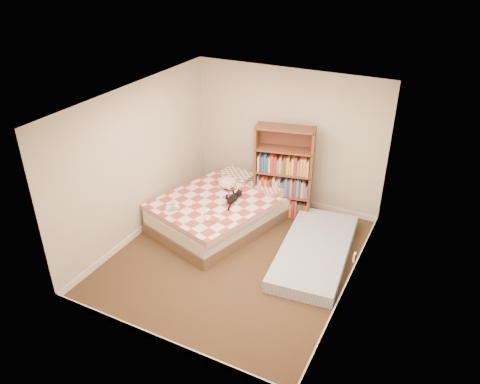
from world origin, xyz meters
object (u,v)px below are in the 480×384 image
at_px(bed, 221,210).
at_px(bookshelf, 284,184).
at_px(black_cat, 234,197).
at_px(white_dog, 228,183).
at_px(floor_mattress, 315,251).

relative_size(bed, bookshelf, 1.51).
height_order(bed, black_cat, black_cat).
bearing_deg(white_dog, bed, -73.01).
bearing_deg(floor_mattress, white_dog, 157.16).
height_order(bed, white_dog, white_dog).
distance_m(bed, white_dog, 0.51).
xyz_separation_m(bed, floor_mattress, (1.77, -0.18, -0.16)).
bearing_deg(floor_mattress, bookshelf, 128.01).
bearing_deg(white_dog, black_cat, -41.79).
xyz_separation_m(bookshelf, white_dog, (-0.88, -0.43, 0.01)).
bearing_deg(bed, white_dog, 115.55).
bearing_deg(bookshelf, floor_mattress, -58.19).
relative_size(bed, white_dog, 6.54).
xyz_separation_m(bed, white_dog, (-0.06, 0.37, 0.34)).
bearing_deg(white_dog, bookshelf, 33.80).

